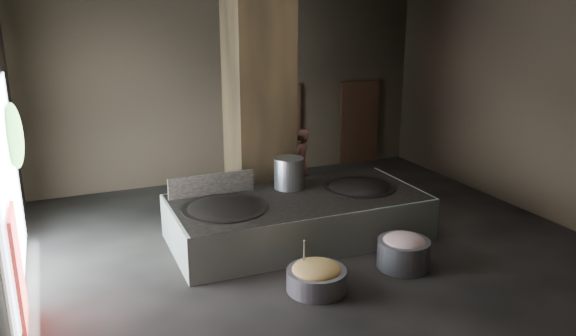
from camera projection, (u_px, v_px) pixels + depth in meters
name	position (u px, v px, depth m)	size (l,w,h in m)	color
floor	(310.00, 243.00, 10.61)	(10.00, 9.00, 0.10)	black
back_wall	(233.00, 90.00, 13.98)	(10.00, 0.10, 4.50)	black
front_wall	(496.00, 205.00, 5.95)	(10.00, 0.10, 4.50)	black
right_wall	(527.00, 105.00, 11.87)	(0.10, 9.00, 4.50)	black
pillar	(259.00, 108.00, 11.53)	(1.20, 1.20, 4.50)	black
hearth_platform	(298.00, 217.00, 10.63)	(4.74, 2.27, 0.82)	#B5C9B7
platform_cap	(298.00, 197.00, 10.51)	(4.64, 2.22, 0.03)	black
wok_left	(225.00, 212.00, 9.94)	(1.49, 1.49, 0.41)	black
wok_left_rim	(224.00, 209.00, 9.92)	(1.52, 1.52, 0.05)	black
wok_right	(359.00, 191.00, 11.09)	(1.39, 1.39, 0.39)	black
wok_right_rim	(359.00, 187.00, 11.07)	(1.42, 1.42, 0.05)	black
stock_pot	(289.00, 173.00, 10.93)	(0.58, 0.58, 0.62)	#A0A4A7
splash_guard	(212.00, 185.00, 10.57)	(1.65, 0.06, 0.41)	black
cook	(301.00, 164.00, 12.79)	(0.59, 0.38, 1.61)	brown
veg_basin	(316.00, 280.00, 8.73)	(0.94, 0.94, 0.35)	slate
veg_fill	(317.00, 269.00, 8.68)	(0.77, 0.77, 0.24)	#959B4B
ladle	(304.00, 255.00, 8.70)	(0.03, 0.03, 0.74)	#A0A4A7
meat_basin	(403.00, 254.00, 9.48)	(0.89, 0.89, 0.49)	slate
meat_fill	(404.00, 242.00, 9.42)	(0.73, 0.73, 0.28)	#AD6867
doorway_near	(279.00, 131.00, 14.67)	(1.18, 0.08, 2.38)	black
doorway_near_glow	(287.00, 132.00, 14.87)	(0.78, 0.04, 1.84)	#8C6647
doorway_far	(359.00, 124.00, 15.58)	(1.18, 0.08, 2.38)	black
doorway_far_glow	(350.00, 126.00, 15.63)	(0.86, 0.04, 2.02)	#8C6647
left_opening	(9.00, 190.00, 8.46)	(0.04, 4.20, 3.10)	white
pavilion_sliver	(19.00, 270.00, 7.55)	(0.05, 0.90, 1.70)	maroon
tree_silhouette	(14.00, 136.00, 9.30)	(0.28, 1.10, 1.10)	#194714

